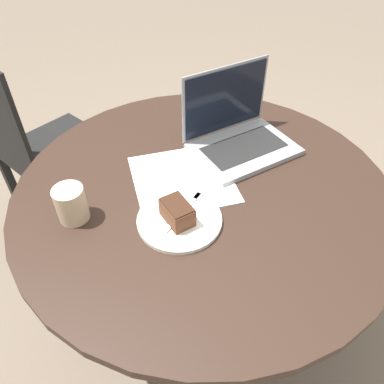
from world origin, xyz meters
name	(u,v)px	position (x,y,z in m)	size (l,w,h in m)	color
ground_plane	(200,310)	(0.00, 0.00, 0.00)	(12.00, 12.00, 0.00)	#6B5B4C
dining_table	(202,214)	(0.00, 0.00, 0.60)	(1.12, 1.12, 0.72)	black
chair	(42,149)	(-0.36, 0.78, 0.48)	(0.54, 0.54, 0.93)	black
paper_document	(182,179)	(-0.04, 0.05, 0.72)	(0.35, 0.35, 0.00)	white
plate	(179,220)	(-0.13, -0.09, 0.72)	(0.23, 0.23, 0.01)	silver
cake_slice	(177,212)	(-0.14, -0.10, 0.76)	(0.06, 0.09, 0.06)	brown
fork	(187,207)	(-0.09, -0.07, 0.73)	(0.16, 0.10, 0.00)	silver
coffee_glass	(71,204)	(-0.37, 0.06, 0.77)	(0.08, 0.08, 0.10)	#C6AD89
laptop	(239,135)	(0.20, 0.11, 0.76)	(0.33, 0.25, 0.25)	gray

